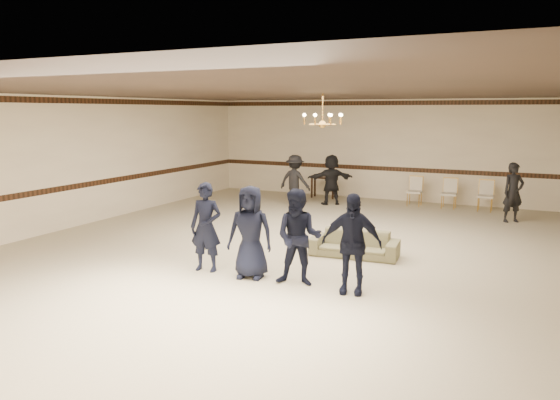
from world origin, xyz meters
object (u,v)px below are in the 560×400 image
(banquet_chair_left, at_px, (415,191))
(chandelier, at_px, (323,109))
(boy_c, at_px, (299,237))
(settee, at_px, (354,244))
(boy_a, at_px, (206,227))
(adult_right, at_px, (513,193))
(boy_d, at_px, (352,243))
(console_table, at_px, (324,187))
(banquet_chair_mid, at_px, (449,194))
(adult_mid, at_px, (331,180))
(banquet_chair_right, at_px, (485,196))
(adult_left, at_px, (295,181))
(boy_b, at_px, (250,232))

(banquet_chair_left, bearing_deg, chandelier, -98.37)
(boy_c, bearing_deg, settee, 69.61)
(boy_a, height_order, adult_right, boy_a)
(boy_c, distance_m, boy_d, 0.90)
(boy_d, height_order, banquet_chair_left, boy_d)
(boy_c, distance_m, console_table, 8.86)
(settee, relative_size, banquet_chair_mid, 1.96)
(adult_mid, bearing_deg, boy_a, 57.11)
(banquet_chair_right, relative_size, console_table, 1.06)
(adult_right, height_order, banquet_chair_mid, adult_right)
(chandelier, distance_m, banquet_chair_left, 5.83)
(boy_c, xyz_separation_m, console_table, (-2.77, 8.40, -0.45))
(chandelier, bearing_deg, banquet_chair_right, 60.04)
(chandelier, xyz_separation_m, console_table, (-2.00, 5.40, -2.53))
(boy_c, bearing_deg, adult_left, 102.58)
(boy_b, distance_m, banquet_chair_right, 8.78)
(banquet_chair_left, relative_size, banquet_chair_right, 1.00)
(settee, height_order, adult_left, adult_left)
(chandelier, xyz_separation_m, boy_c, (0.77, -3.00, -2.08))
(settee, xyz_separation_m, adult_right, (2.67, 4.87, 0.52))
(boy_a, height_order, boy_c, same)
(adult_left, relative_size, adult_right, 1.00)
(banquet_chair_left, bearing_deg, boy_d, -82.84)
(boy_b, xyz_separation_m, settee, (1.20, 2.05, -0.55))
(boy_b, relative_size, boy_d, 1.00)
(boy_b, bearing_deg, banquet_chair_right, 57.97)
(boy_a, distance_m, console_table, 8.47)
(settee, xyz_separation_m, adult_left, (-3.33, 4.57, 0.52))
(chandelier, bearing_deg, boy_d, -60.93)
(chandelier, bearing_deg, boy_b, -92.52)
(adult_right, relative_size, banquet_chair_left, 1.76)
(boy_c, xyz_separation_m, banquet_chair_left, (0.23, 8.20, -0.36))
(chandelier, bearing_deg, boy_a, -108.98)
(adult_mid, distance_m, console_table, 1.32)
(banquet_chair_left, height_order, console_table, banquet_chair_left)
(adult_right, xyz_separation_m, banquet_chair_right, (-0.75, 1.27, -0.33))
(adult_mid, height_order, banquet_chair_mid, adult_mid)
(boy_d, bearing_deg, adult_left, 110.59)
(adult_mid, bearing_deg, boy_b, 64.06)
(chandelier, xyz_separation_m, banquet_chair_left, (1.00, 5.20, -2.44))
(adult_left, bearing_deg, boy_a, 105.57)
(boy_d, bearing_deg, banquet_chair_right, 70.76)
(boy_a, height_order, console_table, boy_a)
(adult_left, distance_m, adult_mid, 1.14)
(banquet_chair_mid, bearing_deg, chandelier, -114.40)
(adult_mid, xyz_separation_m, banquet_chair_right, (4.35, 0.87, -0.33))
(settee, bearing_deg, boy_a, -140.78)
(boy_b, height_order, console_table, boy_b)
(settee, height_order, adult_mid, adult_mid)
(chandelier, bearing_deg, console_table, 110.37)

